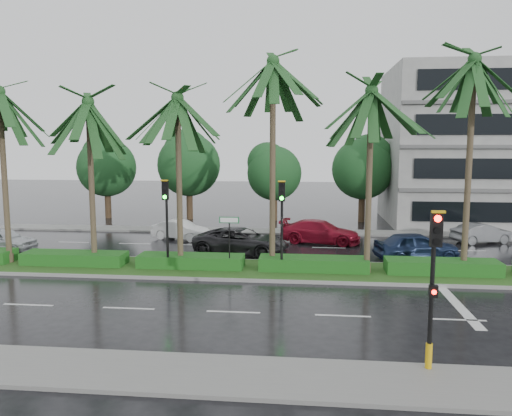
# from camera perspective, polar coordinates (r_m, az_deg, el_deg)

# --- Properties ---
(ground) EXTENTS (120.00, 120.00, 0.00)m
(ground) POSITION_cam_1_polar(r_m,az_deg,el_deg) (23.58, -0.80, -7.85)
(ground) COLOR black
(ground) RESTS_ON ground
(near_sidewalk) EXTENTS (40.00, 2.40, 0.12)m
(near_sidewalk) POSITION_cam_1_polar(r_m,az_deg,el_deg) (14.08, -5.90, -18.42)
(near_sidewalk) COLOR slate
(near_sidewalk) RESTS_ON ground
(far_sidewalk) EXTENTS (40.00, 2.00, 0.12)m
(far_sidewalk) POSITION_cam_1_polar(r_m,az_deg,el_deg) (35.24, 1.48, -2.67)
(far_sidewalk) COLOR slate
(far_sidewalk) RESTS_ON ground
(median) EXTENTS (36.00, 4.00, 0.15)m
(median) POSITION_cam_1_polar(r_m,az_deg,el_deg) (24.52, -0.52, -7.06)
(median) COLOR gray
(median) RESTS_ON ground
(hedge) EXTENTS (35.20, 1.40, 0.60)m
(hedge) POSITION_cam_1_polar(r_m,az_deg,el_deg) (24.43, -0.53, -6.22)
(hedge) COLOR #164E17
(hedge) RESTS_ON median
(lane_markings) EXTENTS (34.00, 13.06, 0.01)m
(lane_markings) POSITION_cam_1_polar(r_m,az_deg,el_deg) (23.02, 6.68, -8.26)
(lane_markings) COLOR silver
(lane_markings) RESTS_ON ground
(palm_row) EXTENTS (26.30, 4.20, 10.66)m
(palm_row) POSITION_cam_1_polar(r_m,az_deg,el_deg) (24.04, -3.56, 12.37)
(palm_row) COLOR #443A27
(palm_row) RESTS_ON median
(signal_near) EXTENTS (0.34, 0.45, 4.36)m
(signal_near) POSITION_cam_1_polar(r_m,az_deg,el_deg) (14.11, 19.57, -8.15)
(signal_near) COLOR black
(signal_near) RESTS_ON near_sidewalk
(signal_median_left) EXTENTS (0.34, 0.42, 4.36)m
(signal_median_left) POSITION_cam_1_polar(r_m,az_deg,el_deg) (24.06, -10.23, -0.37)
(signal_median_left) COLOR black
(signal_median_left) RESTS_ON median
(signal_median_right) EXTENTS (0.34, 0.42, 4.36)m
(signal_median_right) POSITION_cam_1_polar(r_m,az_deg,el_deg) (23.15, 2.97, -0.56)
(signal_median_right) COLOR black
(signal_median_right) RESTS_ON median
(street_sign) EXTENTS (0.95, 0.09, 2.60)m
(street_sign) POSITION_cam_1_polar(r_m,az_deg,el_deg) (23.72, -3.07, -2.51)
(street_sign) COLOR black
(street_sign) RESTS_ON median
(bg_trees) EXTENTS (32.96, 5.12, 7.40)m
(bg_trees) POSITION_cam_1_polar(r_m,az_deg,el_deg) (40.30, 2.30, 5.01)
(bg_trees) COLOR #342817
(bg_trees) RESTS_ON ground
(building) EXTENTS (16.00, 10.00, 12.00)m
(building) POSITION_cam_1_polar(r_m,az_deg,el_deg) (43.06, 25.52, 6.38)
(building) COLOR gray
(building) RESTS_ON ground
(car_silver) EXTENTS (2.12, 4.12, 1.34)m
(car_silver) POSITION_cam_1_polar(r_m,az_deg,el_deg) (32.49, -26.94, -3.23)
(car_silver) COLOR silver
(car_silver) RESTS_ON ground
(car_white) EXTENTS (2.42, 4.03, 1.25)m
(car_white) POSITION_cam_1_polar(r_m,az_deg,el_deg) (32.82, -8.60, -2.49)
(car_white) COLOR silver
(car_white) RESTS_ON ground
(car_darkgrey) EXTENTS (3.32, 5.68, 1.48)m
(car_darkgrey) POSITION_cam_1_polar(r_m,az_deg,el_deg) (28.15, -1.69, -3.80)
(car_darkgrey) COLOR black
(car_darkgrey) RESTS_ON ground
(car_red) EXTENTS (3.05, 5.29, 1.44)m
(car_red) POSITION_cam_1_polar(r_m,az_deg,el_deg) (31.48, 7.34, -2.71)
(car_red) COLOR maroon
(car_red) RESTS_ON ground
(car_blue) EXTENTS (2.76, 4.72, 1.51)m
(car_blue) POSITION_cam_1_polar(r_m,az_deg,el_deg) (28.05, 17.84, -4.16)
(car_blue) COLOR #172545
(car_blue) RESTS_ON ground
(car_grey) EXTENTS (2.43, 4.02, 1.25)m
(car_grey) POSITION_cam_1_polar(r_m,az_deg,el_deg) (34.32, 24.45, -2.64)
(car_grey) COLOR #525457
(car_grey) RESTS_ON ground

